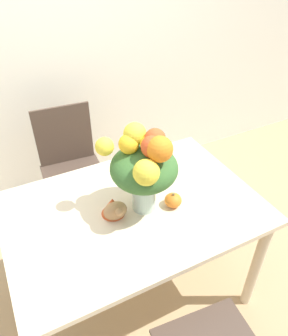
{
  "coord_description": "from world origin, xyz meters",
  "views": [
    {
      "loc": [
        -0.51,
        -1.11,
        1.91
      ],
      "look_at": [
        0.05,
        -0.02,
        0.99
      ],
      "focal_mm": 35.0,
      "sensor_mm": 36.0,
      "label": 1
    }
  ],
  "objects": [
    {
      "name": "wall_back",
      "position": [
        0.0,
        1.26,
        1.35
      ],
      "size": [
        8.0,
        0.06,
        2.7
      ],
      "color": "silver",
      "rests_on": "ground_plane"
    },
    {
      "name": "turkey_figurine",
      "position": [
        -0.11,
        -0.01,
        0.79
      ],
      "size": [
        0.12,
        0.16,
        0.1
      ],
      "color": "#A87A4C",
      "rests_on": "dining_table"
    },
    {
      "name": "ground_plane",
      "position": [
        0.0,
        0.0,
        0.0
      ],
      "size": [
        12.0,
        12.0,
        0.0
      ],
      "primitive_type": "plane",
      "color": "tan"
    },
    {
      "name": "dining_table",
      "position": [
        0.0,
        0.0,
        0.64
      ],
      "size": [
        1.29,
        0.88,
        0.74
      ],
      "color": "beige",
      "rests_on": "ground_plane"
    },
    {
      "name": "flower_vase",
      "position": [
        0.05,
        -0.03,
        1.01
      ],
      "size": [
        0.36,
        0.34,
        0.46
      ],
      "color": "#B2CCBC",
      "rests_on": "dining_table"
    },
    {
      "name": "dining_chair_near_window",
      "position": [
        -0.11,
        0.8,
        0.49
      ],
      "size": [
        0.45,
        0.45,
        0.92
      ],
      "rotation": [
        0.0,
        0.0,
        -0.08
      ],
      "color": "#47382D",
      "rests_on": "ground_plane"
    },
    {
      "name": "pumpkin",
      "position": [
        0.19,
        -0.08,
        0.78
      ],
      "size": [
        0.09,
        0.09,
        0.08
      ],
      "color": "orange",
      "rests_on": "dining_table"
    }
  ]
}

